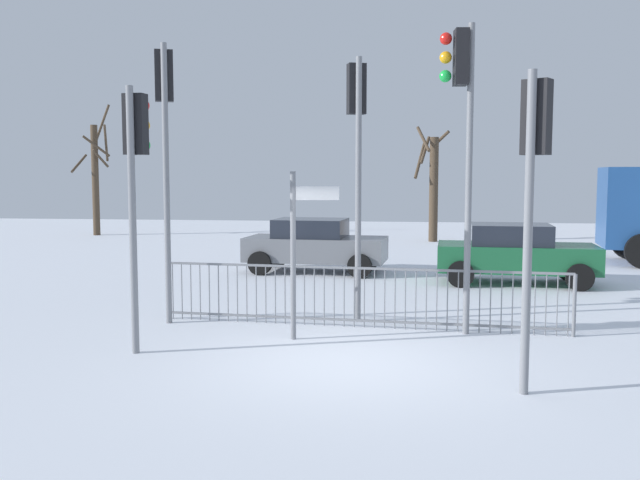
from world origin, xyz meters
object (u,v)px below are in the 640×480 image
traffic_light_mid_left (357,130)px  direction_sign_post (297,245)px  traffic_light_rear_right (462,109)px  bare_tree_left (433,184)px  bare_tree_centre (96,175)px  traffic_light_foreground_right (535,159)px  traffic_light_mid_right (165,121)px  traffic_light_rear_left (136,159)px  car_grey_near (315,244)px  car_green_trailing (515,253)px

traffic_light_mid_left → direction_sign_post: traffic_light_mid_left is taller
traffic_light_mid_left → traffic_light_rear_right: 2.04m
bare_tree_left → bare_tree_centre: bearing=175.8°
traffic_light_rear_right → traffic_light_foreground_right: bearing=-173.6°
direction_sign_post → traffic_light_mid_left: bearing=54.2°
traffic_light_mid_right → traffic_light_rear_left: size_ratio=1.25×
bare_tree_left → traffic_light_rear_right: bearing=-90.2°
traffic_light_rear_left → bare_tree_centre: bearing=122.3°
car_grey_near → traffic_light_foreground_right: bearing=-63.4°
traffic_light_foreground_right → car_green_trailing: traffic_light_foreground_right is taller
car_grey_near → traffic_light_rear_left: bearing=-94.9°
traffic_light_rear_left → traffic_light_rear_right: (4.90, 1.76, 0.83)m
traffic_light_mid_right → bare_tree_left: 16.97m
traffic_light_rear_right → traffic_light_mid_left: bearing=57.0°
traffic_light_rear_right → bare_tree_centre: bare_tree_centre is taller
traffic_light_foreground_right → direction_sign_post: traffic_light_foreground_right is taller
traffic_light_mid_left → traffic_light_rear_left: 4.14m
traffic_light_rear_right → bare_tree_left: size_ratio=1.12×
traffic_light_mid_right → traffic_light_rear_right: size_ratio=0.97×
car_grey_near → car_green_trailing: bearing=-10.2°
car_green_trailing → traffic_light_rear_left: bearing=-128.2°
traffic_light_rear_left → direction_sign_post: bearing=30.0°
traffic_light_foreground_right → car_green_trailing: bearing=113.5°
car_grey_near → traffic_light_mid_right: bearing=-100.1°
traffic_light_rear_left → traffic_light_mid_right: bearing=103.5°
car_grey_near → bare_tree_left: (3.47, 9.34, 1.54)m
car_grey_near → bare_tree_left: bearing=74.3°
direction_sign_post → car_green_trailing: size_ratio=0.70×
bare_tree_centre → car_green_trailing: bearing=-35.8°
car_green_trailing → traffic_light_foreground_right: bearing=-93.6°
bare_tree_left → bare_tree_centre: (-14.65, 1.08, 0.37)m
traffic_light_rear_right → car_green_trailing: traffic_light_rear_right is taller
car_grey_near → bare_tree_left: size_ratio=0.85×
traffic_light_mid_left → traffic_light_foreground_right: bearing=-77.4°
direction_sign_post → car_green_trailing: (4.38, 6.43, -0.78)m
traffic_light_foreground_right → traffic_light_rear_right: 3.24m
car_green_trailing → bare_tree_left: bare_tree_left is taller
traffic_light_mid_right → car_grey_near: size_ratio=1.27×
traffic_light_mid_left → direction_sign_post: size_ratio=1.74×
traffic_light_rear_right → car_green_trailing: 6.67m
traffic_light_mid_right → bare_tree_centre: bare_tree_centre is taller
traffic_light_foreground_right → direction_sign_post: 4.24m
direction_sign_post → car_green_trailing: bearing=46.6°
bare_tree_centre → traffic_light_rear_left: bearing=-63.3°
direction_sign_post → car_grey_near: (-0.78, 7.80, -0.78)m
traffic_light_rear_left → traffic_light_mid_left: bearing=46.4°
car_green_trailing → bare_tree_left: size_ratio=0.85×
bare_tree_centre → direction_sign_post: bearing=-56.7°
traffic_light_rear_left → bare_tree_centre: (-9.69, 19.25, -0.25)m
car_grey_near → bare_tree_left: bare_tree_left is taller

